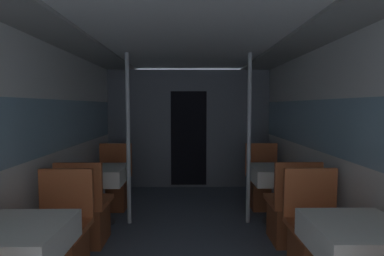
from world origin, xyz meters
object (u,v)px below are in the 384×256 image
Objects in this scene: chair_left_far_0 at (58,247)px; chair_right_near_1 at (291,217)px; dining_table_right_1 at (276,176)px; support_pole_right_1 at (249,139)px; dining_table_left_1 at (101,177)px; chair_left_far_1 at (113,188)px; chair_right_far_1 at (264,188)px; chair_left_near_1 at (86,217)px; support_pole_left_1 at (128,139)px; dining_table_right_0 at (357,242)px; dining_table_left_0 at (18,243)px; chair_right_far_0 at (318,246)px.

chair_right_near_1 is (2.19, 0.68, 0.00)m from chair_left_far_0.
support_pole_right_1 reaches higher than dining_table_right_1.
dining_table_left_1 is 2.19m from dining_table_right_1.
chair_right_far_1 is (2.19, 0.00, 0.00)m from chair_left_far_1.
chair_left_far_0 is at bearing -145.95° from support_pole_right_1.
chair_right_near_1 is (2.19, 0.00, 0.00)m from chair_left_near_1.
chair_left_far_1 is at bearing 162.86° from support_pole_right_1.
support_pole_left_1 is at bearing 0.00° from dining_table_left_1.
dining_table_right_0 is 0.34× the size of support_pole_right_1.
chair_right_far_1 is 1.02m from support_pole_right_1.
support_pole_left_1 is (0.35, -0.57, 0.77)m from chair_left_far_1.
chair_left_near_1 is at bearing -90.00° from dining_table_left_1.
chair_right_far_1 is (2.19, 1.81, 0.00)m from chair_left_far_0.
chair_left_far_1 is at bearing 90.00° from chair_left_near_1.
dining_table_right_0 is (2.19, -2.38, 0.30)m from chair_left_far_1.
support_pole_right_1 is (1.49, 0.00, 0.00)m from support_pole_left_1.
chair_left_far_1 is at bearing 90.00° from dining_table_left_0.
support_pole_left_1 is at bearing 121.34° from chair_left_far_1.
chair_left_near_1 is (0.00, -0.57, -0.30)m from dining_table_left_1.
support_pole_left_1 reaches higher than dining_table_right_1.
dining_table_right_1 is (2.19, 1.24, 0.30)m from chair_left_far_0.
chair_left_far_1 is (0.00, 1.81, 0.00)m from chair_left_far_0.
support_pole_right_1 is at bearing 44.55° from dining_table_left_0.
dining_table_left_1 is 2.53m from chair_right_far_0.
support_pole_right_1 is (1.84, -0.57, 0.77)m from chair_left_far_1.
dining_table_right_1 is (0.00, 1.24, 0.30)m from chair_right_far_0.
chair_right_near_1 is (1.84, -0.57, -0.77)m from support_pole_left_1.
dining_table_right_0 and dining_table_right_1 have the same top height.
chair_left_far_0 is 2.19m from chair_right_far_0.
chair_left_far_1 is at bearing 132.58° from dining_table_right_0.
chair_left_far_1 is 2.84m from chair_right_far_0.
dining_table_left_0 is 0.78× the size of chair_left_far_0.
support_pole_right_1 is (-0.35, 1.81, 0.47)m from dining_table_right_0.
chair_right_near_1 is at bearing -90.00° from chair_right_far_0.
dining_table_right_0 is 1.28m from chair_right_near_1.
support_pole_left_1 is at bearing -34.05° from chair_right_far_0.
dining_table_left_1 is at bearing 140.35° from dining_table_right_0.
dining_table_left_1 is 0.78× the size of chair_right_far_0.
chair_right_far_0 is at bearing 90.00° from dining_table_right_0.
dining_table_left_0 is 2.28m from chair_right_far_0.
dining_table_right_1 is at bearing 90.00° from chair_right_far_1.
dining_table_right_1 is at bearing 0.00° from dining_table_left_1.
chair_left_near_1 is 1.00× the size of chair_right_near_1.
chair_left_near_1 is at bearing -17.19° from chair_right_far_0.
chair_right_far_0 is (2.19, -1.81, 0.00)m from chair_left_far_1.
chair_left_far_0 is at bearing 90.00° from chair_left_far_1.
chair_left_far_0 is 1.28m from dining_table_left_1.
dining_table_left_1 is 0.34× the size of support_pole_right_1.
dining_table_right_0 is at bearing -44.55° from support_pole_left_1.
dining_table_right_1 is (0.00, 1.81, 0.00)m from dining_table_right_0.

